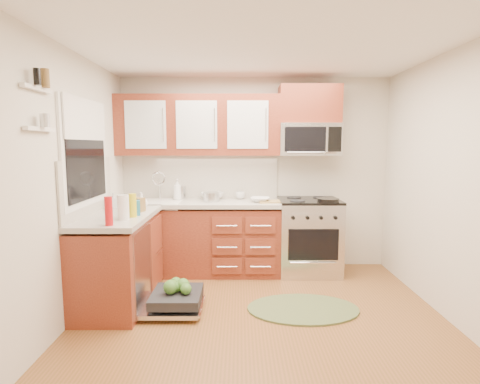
{
  "coord_description": "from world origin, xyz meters",
  "views": [
    {
      "loc": [
        -0.2,
        -3.23,
        1.63
      ],
      "look_at": [
        -0.2,
        0.85,
        1.12
      ],
      "focal_mm": 28.0,
      "sensor_mm": 36.0,
      "label": 1
    }
  ],
  "objects_px": {
    "range": "(308,236)",
    "bowl_a": "(260,200)",
    "stock_pot": "(211,197)",
    "rug": "(303,309)",
    "cup": "(240,195)",
    "upper_cabinets": "(198,126)",
    "dishwasher": "(173,301)",
    "cutting_board": "(270,202)",
    "paper_towel_roll": "(123,207)",
    "sink": "(157,211)",
    "microwave": "(309,139)",
    "bowl_b": "(212,196)",
    "skillet": "(328,200)"
  },
  "relations": [
    {
      "from": "paper_towel_roll",
      "to": "bowl_a",
      "type": "bearing_deg",
      "value": 39.12
    },
    {
      "from": "cutting_board",
      "to": "bowl_a",
      "type": "relative_size",
      "value": 1.23
    },
    {
      "from": "sink",
      "to": "skillet",
      "type": "height_order",
      "value": "skillet"
    },
    {
      "from": "dishwasher",
      "to": "bowl_b",
      "type": "bearing_deg",
      "value": 76.95
    },
    {
      "from": "cup",
      "to": "cutting_board",
      "type": "bearing_deg",
      "value": -37.79
    },
    {
      "from": "stock_pot",
      "to": "dishwasher",
      "type": "bearing_deg",
      "value": -105.74
    },
    {
      "from": "stock_pot",
      "to": "bowl_a",
      "type": "distance_m",
      "value": 0.61
    },
    {
      "from": "skillet",
      "to": "cup",
      "type": "distance_m",
      "value": 1.14
    },
    {
      "from": "microwave",
      "to": "stock_pot",
      "type": "relative_size",
      "value": 3.77
    },
    {
      "from": "microwave",
      "to": "paper_towel_roll",
      "type": "xyz_separation_m",
      "value": [
        -1.98,
        -1.29,
        -0.66
      ]
    },
    {
      "from": "range",
      "to": "paper_towel_roll",
      "type": "distance_m",
      "value": 2.37
    },
    {
      "from": "bowl_b",
      "to": "cup",
      "type": "xyz_separation_m",
      "value": [
        0.37,
        0.03,
        0.0
      ]
    },
    {
      "from": "stock_pot",
      "to": "cutting_board",
      "type": "distance_m",
      "value": 0.74
    },
    {
      "from": "skillet",
      "to": "bowl_a",
      "type": "height_order",
      "value": "skillet"
    },
    {
      "from": "skillet",
      "to": "bowl_a",
      "type": "distance_m",
      "value": 0.82
    },
    {
      "from": "bowl_a",
      "to": "cutting_board",
      "type": "bearing_deg",
      "value": -11.56
    },
    {
      "from": "dishwasher",
      "to": "skillet",
      "type": "bearing_deg",
      "value": 27.13
    },
    {
      "from": "bowl_a",
      "to": "sink",
      "type": "bearing_deg",
      "value": 177.58
    },
    {
      "from": "microwave",
      "to": "skillet",
      "type": "bearing_deg",
      "value": -64.33
    },
    {
      "from": "microwave",
      "to": "bowl_b",
      "type": "xyz_separation_m",
      "value": [
        -1.24,
        0.05,
        -0.73
      ]
    },
    {
      "from": "microwave",
      "to": "bowl_a",
      "type": "xyz_separation_m",
      "value": [
        -0.62,
        -0.19,
        -0.75
      ]
    },
    {
      "from": "paper_towel_roll",
      "to": "bowl_a",
      "type": "xyz_separation_m",
      "value": [
        1.36,
        1.1,
        -0.09
      ]
    },
    {
      "from": "microwave",
      "to": "skillet",
      "type": "distance_m",
      "value": 0.83
    },
    {
      "from": "sink",
      "to": "bowl_a",
      "type": "distance_m",
      "value": 1.32
    },
    {
      "from": "cup",
      "to": "paper_towel_roll",
      "type": "bearing_deg",
      "value": -129.09
    },
    {
      "from": "rug",
      "to": "bowl_a",
      "type": "distance_m",
      "value": 1.46
    },
    {
      "from": "dishwasher",
      "to": "bowl_b",
      "type": "relative_size",
      "value": 2.41
    },
    {
      "from": "upper_cabinets",
      "to": "dishwasher",
      "type": "relative_size",
      "value": 2.93
    },
    {
      "from": "range",
      "to": "bowl_a",
      "type": "height_order",
      "value": "bowl_a"
    },
    {
      "from": "bowl_a",
      "to": "stock_pot",
      "type": "bearing_deg",
      "value": 177.49
    },
    {
      "from": "paper_towel_roll",
      "to": "stock_pot",
      "type": "bearing_deg",
      "value": 56.42
    },
    {
      "from": "upper_cabinets",
      "to": "sink",
      "type": "relative_size",
      "value": 3.31
    },
    {
      "from": "dishwasher",
      "to": "bowl_a",
      "type": "height_order",
      "value": "bowl_a"
    },
    {
      "from": "microwave",
      "to": "dishwasher",
      "type": "height_order",
      "value": "microwave"
    },
    {
      "from": "dishwasher",
      "to": "stock_pot",
      "type": "relative_size",
      "value": 3.47
    },
    {
      "from": "rug",
      "to": "cup",
      "type": "bearing_deg",
      "value": 115.4
    },
    {
      "from": "microwave",
      "to": "cutting_board",
      "type": "height_order",
      "value": "microwave"
    },
    {
      "from": "range",
      "to": "dishwasher",
      "type": "distance_m",
      "value": 1.95
    },
    {
      "from": "cutting_board",
      "to": "rug",
      "type": "bearing_deg",
      "value": -76.2
    },
    {
      "from": "skillet",
      "to": "cup",
      "type": "relative_size",
      "value": 2.07
    },
    {
      "from": "cutting_board",
      "to": "dishwasher",
      "type": "bearing_deg",
      "value": -135.02
    },
    {
      "from": "stock_pot",
      "to": "paper_towel_roll",
      "type": "height_order",
      "value": "paper_towel_roll"
    },
    {
      "from": "stock_pot",
      "to": "bowl_b",
      "type": "height_order",
      "value": "stock_pot"
    },
    {
      "from": "skillet",
      "to": "cutting_board",
      "type": "xyz_separation_m",
      "value": [
        -0.68,
        0.16,
        -0.04
      ]
    },
    {
      "from": "cutting_board",
      "to": "bowl_b",
      "type": "distance_m",
      "value": 0.78
    },
    {
      "from": "skillet",
      "to": "cup",
      "type": "bearing_deg",
      "value": 156.89
    },
    {
      "from": "upper_cabinets",
      "to": "cup",
      "type": "distance_m",
      "value": 1.05
    },
    {
      "from": "bowl_a",
      "to": "microwave",
      "type": "bearing_deg",
      "value": 16.5
    },
    {
      "from": "range",
      "to": "bowl_a",
      "type": "xyz_separation_m",
      "value": [
        -0.62,
        -0.07,
        0.48
      ]
    },
    {
      "from": "stock_pot",
      "to": "bowl_a",
      "type": "bearing_deg",
      "value": -2.51
    }
  ]
}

